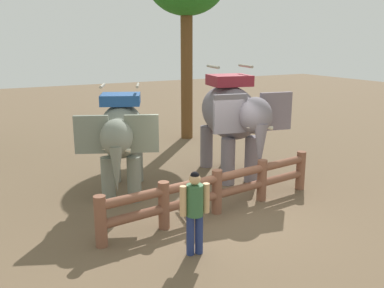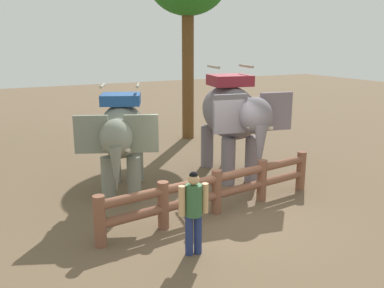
{
  "view_description": "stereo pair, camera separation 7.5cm",
  "coord_description": "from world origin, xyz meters",
  "px_view_note": "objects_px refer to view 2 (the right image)",
  "views": [
    {
      "loc": [
        -4.89,
        -7.73,
        3.98
      ],
      "look_at": [
        0.0,
        1.38,
        1.4
      ],
      "focal_mm": 39.67,
      "sensor_mm": 36.0,
      "label": 1
    },
    {
      "loc": [
        -4.82,
        -7.77,
        3.98
      ],
      "look_at": [
        0.0,
        1.38,
        1.4
      ],
      "focal_mm": 39.67,
      "sensor_mm": 36.0,
      "label": 2
    }
  ],
  "objects_px": {
    "elephant_near_left": "(121,134)",
    "elephant_center": "(232,116)",
    "log_fence": "(217,189)",
    "tourist_woman_in_black": "(194,207)"
  },
  "relations": [
    {
      "from": "elephant_center",
      "to": "tourist_woman_in_black",
      "type": "xyz_separation_m",
      "value": [
        -3.2,
        -3.63,
        -0.88
      ]
    },
    {
      "from": "log_fence",
      "to": "elephant_center",
      "type": "height_order",
      "value": "elephant_center"
    },
    {
      "from": "log_fence",
      "to": "elephant_center",
      "type": "distance_m",
      "value": 3.08
    },
    {
      "from": "tourist_woman_in_black",
      "to": "elephant_center",
      "type": "bearing_deg",
      "value": 48.67
    },
    {
      "from": "elephant_near_left",
      "to": "tourist_woman_in_black",
      "type": "height_order",
      "value": "elephant_near_left"
    },
    {
      "from": "elephant_center",
      "to": "tourist_woman_in_black",
      "type": "relative_size",
      "value": 2.36
    },
    {
      "from": "log_fence",
      "to": "tourist_woman_in_black",
      "type": "xyz_separation_m",
      "value": [
        -1.38,
        -1.46,
        0.35
      ]
    },
    {
      "from": "log_fence",
      "to": "tourist_woman_in_black",
      "type": "bearing_deg",
      "value": -133.35
    },
    {
      "from": "elephant_near_left",
      "to": "elephant_center",
      "type": "distance_m",
      "value": 3.31
    },
    {
      "from": "log_fence",
      "to": "elephant_near_left",
      "type": "relative_size",
      "value": 1.76
    }
  ]
}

